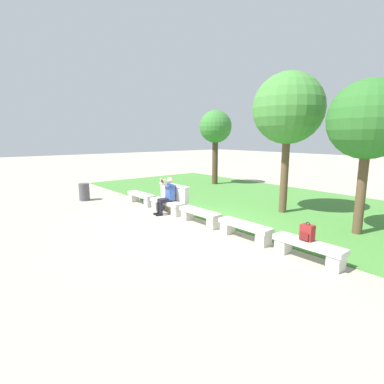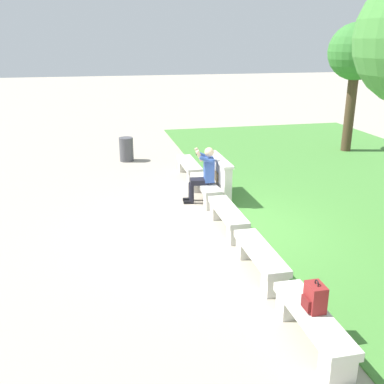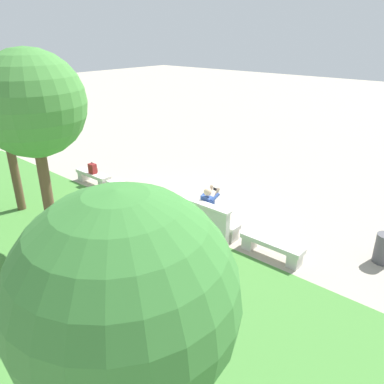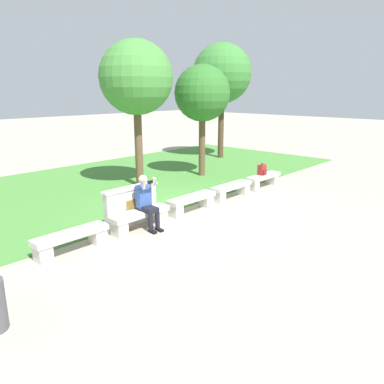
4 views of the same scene
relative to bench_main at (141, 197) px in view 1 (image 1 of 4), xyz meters
name	(u,v)px [view 1 (image 1 of 4)]	position (x,y,z in m)	size (l,w,h in m)	color
ground_plane	(200,224)	(3.72, 0.00, -0.29)	(80.00, 80.00, 0.00)	#A89E8C
grass_strip	(280,204)	(3.72, 4.38, -0.27)	(21.06, 8.00, 0.03)	#478438
bench_main	(141,197)	(0.00, 0.00, 0.00)	(1.63, 0.40, 0.45)	beige
bench_near	(167,205)	(1.86, 0.00, 0.00)	(1.63, 0.40, 0.45)	beige
bench_mid	(200,215)	(3.72, 0.00, 0.00)	(1.63, 0.40, 0.45)	beige
bench_far	(245,229)	(5.57, 0.00, 0.00)	(1.63, 0.40, 0.45)	beige
bench_end	(308,248)	(7.43, 0.00, 0.00)	(1.63, 0.40, 0.45)	beige
backrest_wall_with_plaque	(174,198)	(1.86, 0.34, 0.23)	(1.58, 0.24, 1.01)	beige
person_photographer	(167,194)	(2.01, -0.08, 0.45)	(0.50, 0.75, 1.32)	black
backpack	(307,233)	(7.36, 0.03, 0.34)	(0.28, 0.24, 0.43)	maroon
tree_behind_wall	(288,109)	(4.56, 3.27, 3.38)	(2.44, 2.44, 4.92)	brown
tree_left_background	(215,128)	(-1.82, 5.92, 2.92)	(1.82, 1.82, 4.21)	#4C3826
tree_far_back	(368,121)	(7.34, 2.79, 2.87)	(2.12, 2.12, 4.25)	brown
trash_bin	(84,192)	(-2.17, -1.57, 0.09)	(0.44, 0.44, 0.75)	#4C4C51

